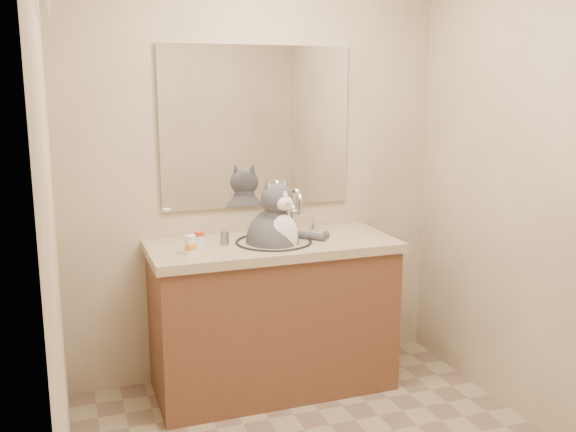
% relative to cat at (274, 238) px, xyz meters
% --- Properties ---
extents(room, '(2.22, 2.52, 2.42)m').
position_rel_cat_xyz_m(room, '(-0.00, -0.94, 0.33)').
color(room, '#9B8A6B').
rests_on(room, ground).
extents(vanity, '(1.34, 0.59, 1.12)m').
position_rel_cat_xyz_m(vanity, '(-0.00, 0.02, -0.43)').
color(vanity, brown).
rests_on(vanity, ground).
extents(mirror, '(1.10, 0.02, 0.90)m').
position_rel_cat_xyz_m(mirror, '(-0.00, 0.29, 0.58)').
color(mirror, white).
rests_on(mirror, room).
extents(shower_curtain, '(0.02, 1.30, 1.93)m').
position_rel_cat_xyz_m(shower_curtain, '(-1.05, -0.84, 0.16)').
color(shower_curtain, beige).
rests_on(shower_curtain, ground).
extents(cat, '(0.48, 0.39, 0.57)m').
position_rel_cat_xyz_m(cat, '(0.00, 0.00, 0.00)').
color(cat, '#4B4B50').
rests_on(cat, vanity).
extents(pill_bottle_redcap, '(0.05, 0.05, 0.09)m').
position_rel_cat_xyz_m(pill_bottle_redcap, '(-0.41, 0.01, 0.02)').
color(pill_bottle_redcap, white).
rests_on(pill_bottle_redcap, vanity).
extents(pill_bottle_orange, '(0.07, 0.07, 0.10)m').
position_rel_cat_xyz_m(pill_bottle_orange, '(-0.47, -0.09, 0.02)').
color(pill_bottle_orange, white).
rests_on(pill_bottle_orange, vanity).
extents(grey_canister, '(0.06, 0.06, 0.07)m').
position_rel_cat_xyz_m(grey_canister, '(-0.26, 0.05, 0.01)').
color(grey_canister, slate).
rests_on(grey_canister, vanity).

